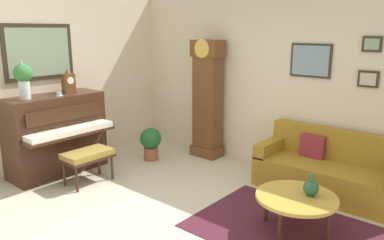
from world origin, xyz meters
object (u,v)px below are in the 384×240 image
Objects in this scene: piano at (57,134)px; mantel_clock at (68,82)px; potted_plant at (151,142)px; coffee_table at (296,198)px; teacup at (59,94)px; piano_bench at (88,156)px; green_jug at (311,188)px; flower_vase at (23,77)px; grandfather_clock at (207,102)px; couch at (330,171)px.

mantel_clock is at bearing 89.48° from piano.
coffee_table is at bearing -11.68° from potted_plant.
potted_plant is (0.57, 1.30, -0.92)m from teacup.
piano is 2.57× the size of potted_plant.
piano_bench is 2.92× the size of green_jug.
piano_bench is at bearing 33.28° from flower_vase.
coffee_table is (2.90, 0.67, -0.01)m from piano_bench.
green_jug is at bearing 18.54° from flower_vase.
green_jug is (2.44, -1.29, -0.45)m from grandfather_clock.
piano_bench is 0.37× the size of couch.
piano_bench is at bearing -88.73° from potted_plant.
grandfather_clock reaches higher than green_jug.
grandfather_clock is 2.29m from mantel_clock.
couch is at bearing 34.61° from piano_bench.
mantel_clock reaches higher than couch.
grandfather_clock is at bearing 74.66° from piano_bench.
green_jug is (3.73, 0.56, -0.88)m from mantel_clock.
potted_plant is at bearing 66.27° from teacup.
flower_vase is 4.06m from green_jug.
green_jug is at bearing 12.52° from teacup.
piano_bench is 6.03× the size of teacup.
piano is 1.64× the size of coffee_table.
teacup is at bearing -64.06° from mantel_clock.
piano_bench is 1.25× the size of potted_plant.
coffee_table is 3.66m from teacup.
teacup is at bearing -167.48° from green_jug.
piano_bench reaches higher than coffee_table.
coffee_table is 0.19m from green_jug.
teacup is (0.12, 0.03, 0.63)m from piano.
couch reaches higher than coffee_table.
flower_vase is at bearing -145.65° from couch.
flower_vase is (-3.62, -1.14, 1.14)m from coffee_table.
potted_plant is at bearing 168.32° from coffee_table.
piano_bench is 2.97m from coffee_table.
teacup is at bearing -168.79° from coffee_table.
green_jug reaches higher than piano_bench.
teacup is at bearing -150.09° from couch.
piano is 2.50m from grandfather_clock.
grandfather_clock is at bearing 152.17° from green_jug.
flower_vase is at bearing -116.87° from grandfather_clock.
grandfather_clock is 5.34× the size of mantel_clock.
green_jug is at bearing 44.19° from coffee_table.
teacup is at bearing 75.01° from flower_vase.
grandfather_clock is at bearing 149.06° from coffee_table.
mantel_clock reaches higher than teacup.
piano is 2.48× the size of flower_vase.
grandfather_clock is at bearing 55.11° from mantel_clock.
potted_plant is (-0.03, 1.28, -0.08)m from piano_bench.
coffee_table is at bearing -30.94° from grandfather_clock.
couch is 2.16× the size of coffee_table.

